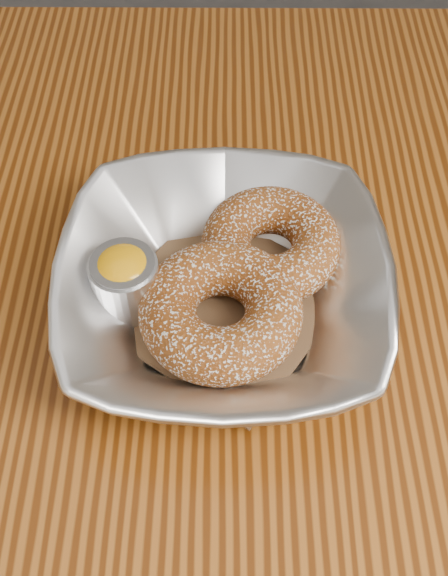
{
  "coord_description": "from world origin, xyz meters",
  "views": [
    {
      "loc": [
        -0.03,
        -0.29,
        1.17
      ],
      "look_at": [
        -0.04,
        -0.01,
        0.78
      ],
      "focal_mm": 42.0,
      "sensor_mm": 36.0,
      "label": 1
    }
  ],
  "objects_px": {
    "serving_bowl": "(224,289)",
    "donut_back": "(271,244)",
    "table": "(264,368)",
    "donut_front": "(221,310)",
    "ramekin": "(125,280)"
  },
  "relations": [
    {
      "from": "serving_bowl",
      "to": "donut_back",
      "type": "xyz_separation_m",
      "value": [
        0.04,
        0.04,
        -0.0
      ]
    },
    {
      "from": "table",
      "to": "donut_back",
      "type": "height_order",
      "value": "donut_back"
    },
    {
      "from": "donut_front",
      "to": "ramekin",
      "type": "xyz_separation_m",
      "value": [
        -0.07,
        0.02,
        0.0
      ]
    },
    {
      "from": "serving_bowl",
      "to": "donut_back",
      "type": "bearing_deg",
      "value": 50.43
    },
    {
      "from": "table",
      "to": "donut_back",
      "type": "xyz_separation_m",
      "value": [
        0.0,
        0.04,
        0.13
      ]
    },
    {
      "from": "table",
      "to": "serving_bowl",
      "type": "distance_m",
      "value": 0.13
    },
    {
      "from": "table",
      "to": "ramekin",
      "type": "xyz_separation_m",
      "value": [
        -0.11,
        -0.0,
        0.13
      ]
    },
    {
      "from": "table",
      "to": "donut_front",
      "type": "height_order",
      "value": "donut_front"
    },
    {
      "from": "table",
      "to": "ramekin",
      "type": "height_order",
      "value": "ramekin"
    },
    {
      "from": "donut_front",
      "to": "serving_bowl",
      "type": "bearing_deg",
      "value": 83.88
    },
    {
      "from": "table",
      "to": "donut_back",
      "type": "bearing_deg",
      "value": 89.63
    },
    {
      "from": "donut_back",
      "to": "ramekin",
      "type": "distance_m",
      "value": 0.11
    },
    {
      "from": "serving_bowl",
      "to": "ramekin",
      "type": "bearing_deg",
      "value": 177.79
    },
    {
      "from": "table",
      "to": "serving_bowl",
      "type": "bearing_deg",
      "value": -170.44
    },
    {
      "from": "donut_back",
      "to": "donut_front",
      "type": "height_order",
      "value": "donut_front"
    }
  ]
}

